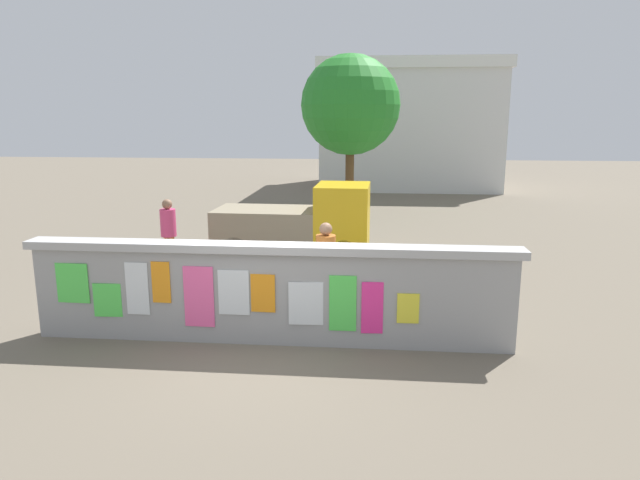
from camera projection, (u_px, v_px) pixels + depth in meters
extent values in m
plane|color=#6B6051|center=(320.00, 236.00, 16.62)|extent=(60.00, 60.00, 0.00)
cube|color=#999999|center=(270.00, 297.00, 8.68)|extent=(7.25, 0.30, 1.42)
cube|color=#ACACAC|center=(269.00, 248.00, 8.52)|extent=(7.45, 0.42, 0.12)
cube|color=#4CD84C|center=(72.00, 283.00, 8.77)|extent=(0.52, 0.03, 0.62)
cube|color=#4CD84C|center=(108.00, 300.00, 8.77)|extent=(0.44, 0.03, 0.53)
cube|color=silver|center=(137.00, 289.00, 8.68)|extent=(0.36, 0.02, 0.82)
cube|color=orange|center=(161.00, 282.00, 8.63)|extent=(0.28, 0.02, 0.64)
cube|color=#F9599E|center=(199.00, 297.00, 8.62)|extent=(0.46, 0.02, 0.94)
cube|color=silver|center=(234.00, 293.00, 8.55)|extent=(0.47, 0.01, 0.69)
cube|color=orange|center=(263.00, 293.00, 8.51)|extent=(0.37, 0.02, 0.58)
cube|color=silver|center=(306.00, 304.00, 8.48)|extent=(0.51, 0.03, 0.66)
cube|color=#4CD84C|center=(343.00, 303.00, 8.42)|extent=(0.40, 0.01, 0.85)
cube|color=#F42D8C|center=(372.00, 308.00, 8.40)|extent=(0.32, 0.03, 0.78)
cube|color=yellow|center=(408.00, 308.00, 8.35)|extent=(0.32, 0.02, 0.45)
cylinder|color=black|center=(349.00, 242.00, 14.13)|extent=(0.71, 0.22, 0.70)
cylinder|color=black|center=(344.00, 255.00, 12.87)|extent=(0.71, 0.22, 0.70)
cylinder|color=black|center=(249.00, 240.00, 14.43)|extent=(0.71, 0.22, 0.70)
cylinder|color=black|center=(236.00, 251.00, 13.17)|extent=(0.71, 0.22, 0.70)
cube|color=gold|center=(343.00, 217.00, 13.35)|extent=(1.24, 1.53, 1.50)
cube|color=gray|center=(267.00, 227.00, 13.63)|extent=(2.44, 1.57, 0.90)
cylinder|color=black|center=(158.00, 286.00, 10.66)|extent=(0.61, 0.23, 0.60)
cylinder|color=black|center=(229.00, 284.00, 10.82)|extent=(0.61, 0.25, 0.60)
cube|color=red|center=(193.00, 270.00, 10.68)|extent=(1.03, 0.45, 0.32)
cube|color=black|center=(204.00, 261.00, 10.67)|extent=(0.59, 0.34, 0.10)
cube|color=#262626|center=(162.00, 257.00, 10.56)|extent=(0.16, 0.56, 0.03)
cylinder|color=black|center=(349.00, 278.00, 11.08)|extent=(0.66, 0.11, 0.66)
cylinder|color=black|center=(404.00, 278.00, 11.08)|extent=(0.66, 0.11, 0.66)
cube|color=black|center=(377.00, 269.00, 11.04)|extent=(0.95, 0.14, 0.06)
cylinder|color=black|center=(385.00, 258.00, 11.00)|extent=(0.03, 0.03, 0.40)
cube|color=black|center=(385.00, 248.00, 10.95)|extent=(0.21, 0.10, 0.05)
cube|color=black|center=(352.00, 250.00, 10.96)|extent=(0.08, 0.44, 0.03)
cylinder|color=#3F994C|center=(321.00, 292.00, 9.97)|extent=(0.12, 0.12, 0.80)
cylinder|color=#3F994C|center=(330.00, 291.00, 10.04)|extent=(0.12, 0.12, 0.80)
cylinder|color=#BF6626|center=(326.00, 252.00, 9.86)|extent=(0.46, 0.46, 0.60)
sphere|color=#8C664C|center=(326.00, 229.00, 9.77)|extent=(0.22, 0.22, 0.22)
cylinder|color=#BF6626|center=(167.00, 253.00, 12.79)|extent=(0.12, 0.12, 0.80)
cylinder|color=#BF6626|center=(173.00, 254.00, 12.69)|extent=(0.12, 0.12, 0.80)
cylinder|color=#D83F72|center=(168.00, 223.00, 12.59)|extent=(0.47, 0.47, 0.60)
sphere|color=#8C664C|center=(167.00, 204.00, 12.51)|extent=(0.22, 0.22, 0.22)
cylinder|color=brown|center=(350.00, 178.00, 19.70)|extent=(0.29, 0.29, 2.58)
sphere|color=#237F26|center=(350.00, 105.00, 19.18)|extent=(3.33, 3.33, 3.33)
cube|color=silver|center=(408.00, 130.00, 27.90)|extent=(8.15, 5.91, 5.40)
cube|color=silver|center=(410.00, 67.00, 27.27)|extent=(8.45, 6.21, 0.50)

